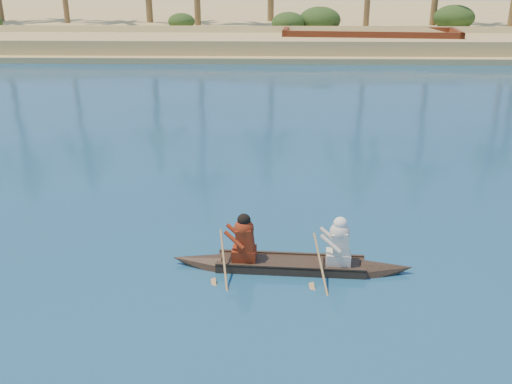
# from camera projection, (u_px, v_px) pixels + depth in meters

# --- Properties ---
(ground) EXTENTS (160.00, 160.00, 0.00)m
(ground) POSITION_uv_depth(u_px,v_px,m) (295.00, 195.00, 15.18)
(ground) COLOR navy
(ground) RESTS_ON ground
(sandy_embankment) EXTENTS (150.00, 51.00, 1.50)m
(sandy_embankment) POSITION_uv_depth(u_px,v_px,m) (278.00, 21.00, 58.60)
(sandy_embankment) COLOR tan
(sandy_embankment) RESTS_ON ground
(shrub_cluster) EXTENTS (100.00, 6.00, 2.40)m
(shrub_cluster) POSITION_uv_depth(u_px,v_px,m) (280.00, 30.00, 44.04)
(shrub_cluster) COLOR #1C3C15
(shrub_cluster) RESTS_ON ground
(canoe) EXTENTS (4.86, 0.94, 1.33)m
(canoe) POSITION_uv_depth(u_px,v_px,m) (291.00, 257.00, 11.37)
(canoe) COLOR #36281D
(canoe) RESTS_ON ground
(barge_mid) EXTENTS (12.28, 5.05, 2.00)m
(barge_mid) POSITION_uv_depth(u_px,v_px,m) (369.00, 44.00, 39.89)
(barge_mid) COLOR maroon
(barge_mid) RESTS_ON ground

